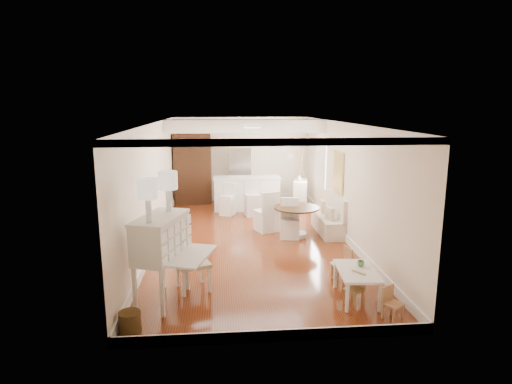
{
  "coord_description": "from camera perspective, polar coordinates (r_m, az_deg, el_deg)",
  "views": [
    {
      "loc": [
        -0.74,
        -9.81,
        3.22
      ],
      "look_at": [
        0.14,
        0.3,
        1.13
      ],
      "focal_mm": 30.0,
      "sensor_mm": 36.0,
      "label": 1
    }
  ],
  "objects": [
    {
      "name": "sideboard",
      "position": [
        13.56,
        5.92,
        -0.27
      ],
      "size": [
        0.59,
        0.98,
        0.88
      ],
      "primitive_type": "cube",
      "rotation": [
        0.0,
        0.0,
        -0.21
      ],
      "color": "white",
      "rests_on": "ground"
    },
    {
      "name": "slip_chair_near",
      "position": [
        10.47,
        4.56,
        -3.56
      ],
      "size": [
        0.52,
        0.54,
        0.96
      ],
      "primitive_type": "cube",
      "rotation": [
        0.0,
        0.0,
        -0.15
      ],
      "color": "white",
      "rests_on": "ground"
    },
    {
      "name": "secretary_bureau",
      "position": [
        7.23,
        -12.46,
        -8.75
      ],
      "size": [
        1.44,
        1.46,
        1.47
      ],
      "primitive_type": "cube",
      "rotation": [
        0.0,
        0.0,
        -0.3
      ],
      "color": "silver",
      "rests_on": "ground"
    },
    {
      "name": "bar_stool_right",
      "position": [
        12.46,
        -0.5,
        -0.9
      ],
      "size": [
        0.48,
        0.48,
        1.03
      ],
      "primitive_type": "cube",
      "rotation": [
        0.0,
        0.0,
        0.17
      ],
      "color": "silver",
      "rests_on": "ground"
    },
    {
      "name": "kids_table",
      "position": [
        7.51,
        13.24,
        -11.9
      ],
      "size": [
        0.69,
        1.07,
        0.51
      ],
      "primitive_type": "cube",
      "rotation": [
        0.0,
        0.0,
        -0.08
      ],
      "color": "white",
      "rests_on": "ground"
    },
    {
      "name": "wicker_basket",
      "position": [
        6.64,
        -16.46,
        -16.32
      ],
      "size": [
        0.38,
        0.38,
        0.32
      ],
      "primitive_type": "cylinder",
      "rotation": [
        0.0,
        0.0,
        0.21
      ],
      "color": "#4C3617",
      "rests_on": "ground"
    },
    {
      "name": "breakfast_counter",
      "position": [
        13.21,
        -1.23,
        -0.18
      ],
      "size": [
        2.05,
        0.65,
        1.03
      ],
      "primitive_type": "cube",
      "color": "white",
      "rests_on": "ground"
    },
    {
      "name": "gustavian_armchair",
      "position": [
        7.66,
        -8.41,
        -9.26
      ],
      "size": [
        0.73,
        0.73,
        1.01
      ],
      "primitive_type": "cube",
      "rotation": [
        0.0,
        0.0,
        1.89
      ],
      "color": "white",
      "rests_on": "ground"
    },
    {
      "name": "fridge",
      "position": [
        14.19,
        -0.71,
        2.23
      ],
      "size": [
        0.75,
        0.65,
        1.8
      ],
      "primitive_type": "imported",
      "color": "silver",
      "rests_on": "ground"
    },
    {
      "name": "pantry_cabinet",
      "position": [
        14.17,
        -8.42,
        3.11
      ],
      "size": [
        1.2,
        0.6,
        2.3
      ],
      "primitive_type": "cube",
      "color": "#381E11",
      "rests_on": "ground"
    },
    {
      "name": "kids_chair_a",
      "position": [
        7.3,
        12.9,
        -12.49
      ],
      "size": [
        0.36,
        0.36,
        0.54
      ],
      "primitive_type": "cube",
      "rotation": [
        0.0,
        0.0,
        -0.98
      ],
      "color": "#9C7A47",
      "rests_on": "ground"
    },
    {
      "name": "pencil_cup",
      "position": [
        7.57,
        13.8,
        -9.25
      ],
      "size": [
        0.15,
        0.15,
        0.1
      ],
      "primitive_type": "imported",
      "rotation": [
        0.0,
        0.0,
        -0.24
      ],
      "color": "#61A661",
      "rests_on": "kids_table"
    },
    {
      "name": "bar_stool_left",
      "position": [
        12.61,
        -3.85,
        -0.99
      ],
      "size": [
        0.49,
        0.49,
        0.94
      ],
      "primitive_type": "cube",
      "rotation": [
        0.0,
        0.0,
        -0.41
      ],
      "color": "white",
      "rests_on": "ground"
    },
    {
      "name": "room",
      "position": [
        10.24,
        -0.59,
        4.69
      ],
      "size": [
        9.0,
        9.04,
        2.82
      ],
      "color": "brown",
      "rests_on": "ground"
    },
    {
      "name": "branch_vase",
      "position": [
        13.47,
        5.77,
        1.92
      ],
      "size": [
        0.17,
        0.17,
        0.17
      ],
      "primitive_type": "imported",
      "rotation": [
        0.0,
        0.0,
        0.03
      ],
      "color": "silver",
      "rests_on": "sideboard"
    },
    {
      "name": "kids_chair_c",
      "position": [
        7.0,
        17.82,
        -13.96
      ],
      "size": [
        0.34,
        0.34,
        0.52
      ],
      "primitive_type": "cube",
      "rotation": [
        0.0,
        0.0,
        0.53
      ],
      "color": "#AE784F",
      "rests_on": "ground"
    },
    {
      "name": "kids_chair_b",
      "position": [
        8.15,
        11.3,
        -9.42
      ],
      "size": [
        0.36,
        0.36,
        0.64
      ],
      "primitive_type": "cube",
      "rotation": [
        0.0,
        0.0,
        -1.4
      ],
      "color": "#B47F52",
      "rests_on": "ground"
    },
    {
      "name": "dining_table",
      "position": [
        10.6,
        5.41,
        -3.97
      ],
      "size": [
        1.41,
        1.41,
        0.75
      ],
      "primitive_type": "cylinder",
      "rotation": [
        0.0,
        0.0,
        0.33
      ],
      "color": "#482C17",
      "rests_on": "ground"
    },
    {
      "name": "slip_chair_far",
      "position": [
        11.0,
        1.4,
        -2.51
      ],
      "size": [
        0.67,
        0.68,
        1.06
      ],
      "primitive_type": "cube",
      "rotation": [
        0.0,
        0.0,
        -2.74
      ],
      "color": "white",
      "rests_on": "ground"
    },
    {
      "name": "banquette",
      "position": [
        11.01,
        9.55,
        -2.89
      ],
      "size": [
        0.52,
        1.6,
        0.98
      ],
      "primitive_type": "cube",
      "color": "silver",
      "rests_on": "ground"
    }
  ]
}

